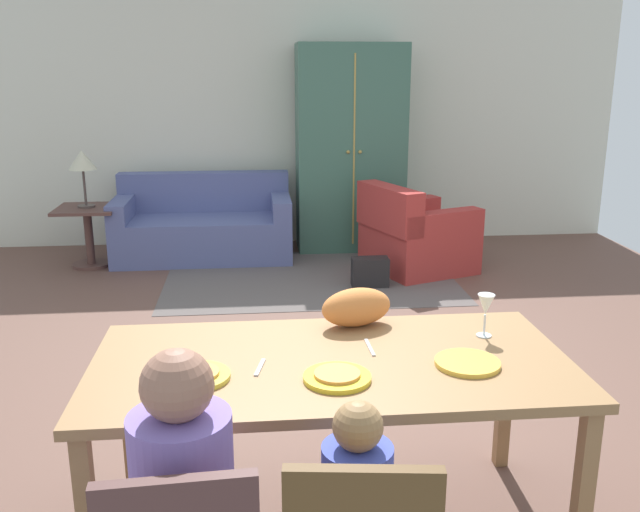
# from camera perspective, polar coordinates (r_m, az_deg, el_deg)

# --- Properties ---
(ground_plane) EXTENTS (7.13, 6.25, 0.02)m
(ground_plane) POSITION_cam_1_polar(r_m,az_deg,el_deg) (4.71, -0.18, -8.05)
(ground_plane) COLOR brown
(back_wall) EXTENTS (7.13, 0.10, 2.70)m
(back_wall) POSITION_cam_1_polar(r_m,az_deg,el_deg) (7.51, -2.50, 11.44)
(back_wall) COLOR beige
(back_wall) RESTS_ON ground_plane
(dining_table) EXTENTS (1.86, 0.92, 0.76)m
(dining_table) POSITION_cam_1_polar(r_m,az_deg,el_deg) (2.74, 0.96, -9.93)
(dining_table) COLOR #966D43
(dining_table) RESTS_ON ground_plane
(plate_near_man) EXTENTS (0.25, 0.25, 0.02)m
(plate_near_man) POSITION_cam_1_polar(r_m,az_deg,el_deg) (2.59, -10.22, -9.79)
(plate_near_man) COLOR yellow
(plate_near_man) RESTS_ON dining_table
(pizza_near_man) EXTENTS (0.17, 0.17, 0.01)m
(pizza_near_man) POSITION_cam_1_polar(r_m,az_deg,el_deg) (2.59, -10.24, -9.49)
(pizza_near_man) COLOR gold
(pizza_near_man) RESTS_ON plate_near_man
(plate_near_child) EXTENTS (0.25, 0.25, 0.02)m
(plate_near_child) POSITION_cam_1_polar(r_m,az_deg,el_deg) (2.54, 1.43, -10.04)
(plate_near_child) COLOR yellow
(plate_near_child) RESTS_ON dining_table
(pizza_near_child) EXTENTS (0.17, 0.17, 0.01)m
(pizza_near_child) POSITION_cam_1_polar(r_m,az_deg,el_deg) (2.54, 1.43, -9.74)
(pizza_near_child) COLOR #E19341
(pizza_near_child) RESTS_ON plate_near_child
(plate_near_woman) EXTENTS (0.25, 0.25, 0.02)m
(plate_near_woman) POSITION_cam_1_polar(r_m,az_deg,el_deg) (2.72, 12.12, -8.66)
(plate_near_woman) COLOR yellow
(plate_near_woman) RESTS_ON dining_table
(wine_glass) EXTENTS (0.07, 0.07, 0.19)m
(wine_glass) POSITION_cam_1_polar(r_m,az_deg,el_deg) (2.97, 13.58, -4.10)
(wine_glass) COLOR silver
(wine_glass) RESTS_ON dining_table
(fork) EXTENTS (0.05, 0.15, 0.01)m
(fork) POSITION_cam_1_polar(r_m,az_deg,el_deg) (2.65, -5.01, -9.17)
(fork) COLOR silver
(fork) RESTS_ON dining_table
(knife) EXTENTS (0.02, 0.17, 0.01)m
(knife) POSITION_cam_1_polar(r_m,az_deg,el_deg) (2.82, 4.15, -7.56)
(knife) COLOR silver
(knife) RESTS_ON dining_table
(cat) EXTENTS (0.35, 0.24, 0.17)m
(cat) POSITION_cam_1_polar(r_m,az_deg,el_deg) (3.03, 3.03, -4.25)
(cat) COLOR orange
(cat) RESTS_ON dining_table
(area_rug) EXTENTS (2.60, 1.80, 0.01)m
(area_rug) POSITION_cam_1_polar(r_m,az_deg,el_deg) (6.30, -0.88, -1.79)
(area_rug) COLOR #59504D
(area_rug) RESTS_ON ground_plane
(couch) EXTENTS (1.74, 0.86, 0.82)m
(couch) POSITION_cam_1_polar(r_m,az_deg,el_deg) (7.05, -9.61, 2.38)
(couch) COLOR #535C8F
(couch) RESTS_ON ground_plane
(armchair) EXTENTS (1.11, 1.10, 0.82)m
(armchair) POSITION_cam_1_polar(r_m,az_deg,el_deg) (6.54, 7.82, 1.58)
(armchair) COLOR #A8312D
(armchair) RESTS_ON ground_plane
(armoire) EXTENTS (1.10, 0.59, 2.10)m
(armoire) POSITION_cam_1_polar(r_m,az_deg,el_deg) (7.20, 2.51, 8.88)
(armoire) COLOR #3B6452
(armoire) RESTS_ON ground_plane
(side_table) EXTENTS (0.56, 0.56, 0.58)m
(side_table) POSITION_cam_1_polar(r_m,az_deg,el_deg) (6.95, -18.66, 2.21)
(side_table) COLOR #52352E
(side_table) RESTS_ON ground_plane
(table_lamp) EXTENTS (0.26, 0.26, 0.54)m
(table_lamp) POSITION_cam_1_polar(r_m,az_deg,el_deg) (6.84, -19.11, 7.37)
(table_lamp) COLOR #483B36
(table_lamp) RESTS_ON side_table
(handbag) EXTENTS (0.32, 0.16, 0.26)m
(handbag) POSITION_cam_1_polar(r_m,az_deg,el_deg) (6.04, 4.17, -1.34)
(handbag) COLOR black
(handbag) RESTS_ON ground_plane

